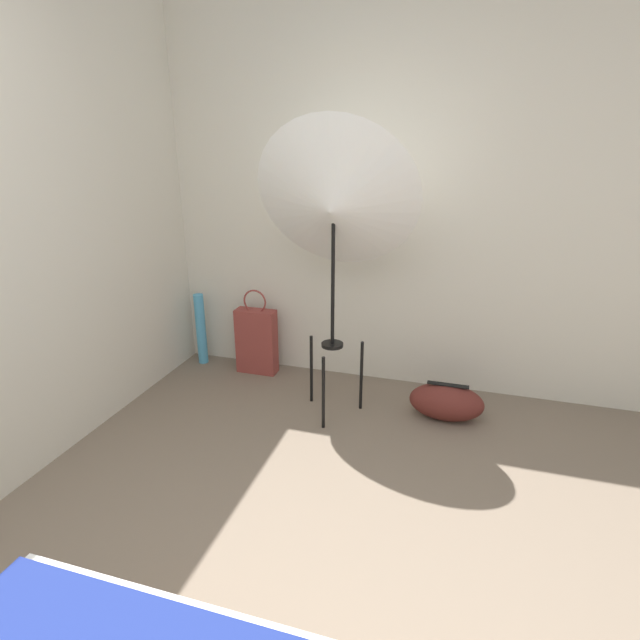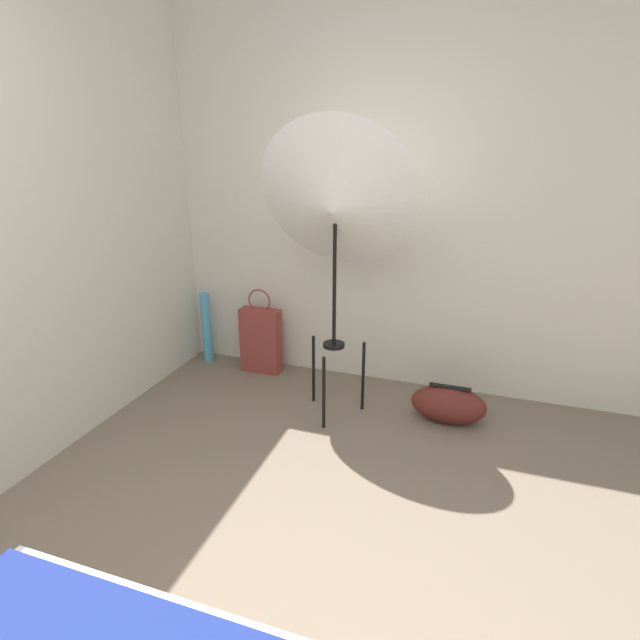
{
  "view_description": "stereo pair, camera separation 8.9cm",
  "coord_description": "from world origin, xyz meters",
  "px_view_note": "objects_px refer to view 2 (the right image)",
  "views": [
    {
      "loc": [
        0.43,
        -0.65,
        1.63
      ],
      "look_at": [
        -0.3,
        1.76,
        0.71
      ],
      "focal_mm": 28.0,
      "sensor_mm": 36.0,
      "label": 1
    },
    {
      "loc": [
        0.51,
        -0.62,
        1.63
      ],
      "look_at": [
        -0.3,
        1.76,
        0.71
      ],
      "focal_mm": 28.0,
      "sensor_mm": 36.0,
      "label": 2
    }
  ],
  "objects_px": {
    "tote_bag": "(261,340)",
    "duffel_bag": "(448,404)",
    "photo_umbrella": "(335,205)",
    "paper_roll": "(207,328)"
  },
  "relations": [
    {
      "from": "tote_bag",
      "to": "duffel_bag",
      "type": "height_order",
      "value": "tote_bag"
    },
    {
      "from": "photo_umbrella",
      "to": "tote_bag",
      "type": "distance_m",
      "value": 1.31
    },
    {
      "from": "duffel_bag",
      "to": "paper_roll",
      "type": "relative_size",
      "value": 0.82
    },
    {
      "from": "photo_umbrella",
      "to": "tote_bag",
      "type": "bearing_deg",
      "value": 149.3
    },
    {
      "from": "duffel_bag",
      "to": "paper_roll",
      "type": "bearing_deg",
      "value": 170.4
    },
    {
      "from": "tote_bag",
      "to": "paper_roll",
      "type": "xyz_separation_m",
      "value": [
        -0.47,
        0.03,
        0.03
      ]
    },
    {
      "from": "paper_roll",
      "to": "tote_bag",
      "type": "bearing_deg",
      "value": -3.51
    },
    {
      "from": "duffel_bag",
      "to": "tote_bag",
      "type": "bearing_deg",
      "value": 168.37
    },
    {
      "from": "photo_umbrella",
      "to": "paper_roll",
      "type": "xyz_separation_m",
      "value": [
        -1.15,
        0.43,
        -1.02
      ]
    },
    {
      "from": "photo_umbrella",
      "to": "duffel_bag",
      "type": "bearing_deg",
      "value": 10.02
    }
  ]
}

